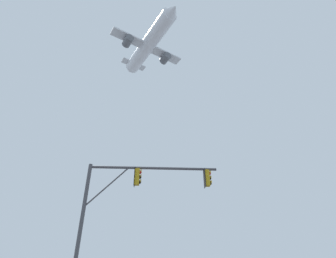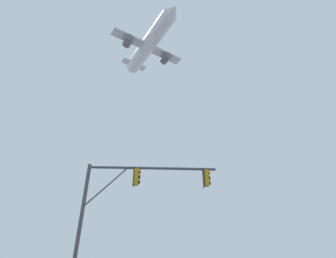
% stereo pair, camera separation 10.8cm
% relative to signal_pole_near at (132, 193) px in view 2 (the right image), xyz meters
% --- Properties ---
extents(signal_pole_near, '(7.18, 0.63, 6.58)m').
position_rel_signal_pole_near_xyz_m(signal_pole_near, '(0.00, 0.00, 0.00)').
color(signal_pole_near, '#4C4C51').
rests_on(signal_pole_near, ground).
extents(airplane, '(17.89, 23.18, 6.90)m').
position_rel_signal_pole_near_xyz_m(airplane, '(-2.63, 31.97, 46.46)').
color(airplane, white).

